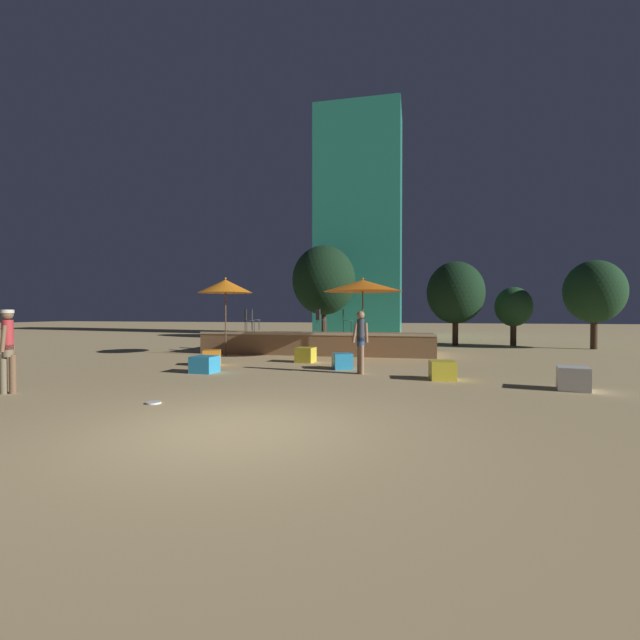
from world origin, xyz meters
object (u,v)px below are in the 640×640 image
at_px(frisbee_disc, 154,403).
at_px(bistro_chair_0, 247,318).
at_px(bistro_chair_3, 254,318).
at_px(patio_umbrella_0, 363,286).
at_px(cube_seat_4, 342,361).
at_px(person_1, 8,346).
at_px(cube_seat_2, 442,370).
at_px(person_0, 361,340).
at_px(background_tree_0, 514,307).
at_px(cube_seat_5, 306,355).
at_px(bistro_chair_1, 345,318).
at_px(background_tree_2, 594,292).
at_px(patio_umbrella_1, 225,286).
at_px(cube_seat_0, 573,378).
at_px(cube_seat_1, 205,364).
at_px(cube_seat_3, 212,358).
at_px(background_tree_3, 324,280).
at_px(background_tree_1, 456,293).
at_px(bistro_chair_2, 320,318).

bearing_deg(frisbee_disc, bistro_chair_0, 102.01).
bearing_deg(bistro_chair_3, patio_umbrella_0, -143.40).
height_order(cube_seat_4, person_1, person_1).
distance_m(cube_seat_2, person_0, 2.24).
bearing_deg(background_tree_0, cube_seat_5, -133.14).
height_order(person_1, background_tree_0, background_tree_0).
xyz_separation_m(cube_seat_4, bistro_chair_1, (-0.61, 4.33, 1.18)).
distance_m(person_0, background_tree_2, 13.46).
bearing_deg(frisbee_disc, background_tree_0, 59.04).
xyz_separation_m(patio_umbrella_1, frisbee_disc, (2.38, -8.11, -2.59)).
bearing_deg(frisbee_disc, background_tree_2, 49.15).
relative_size(frisbee_disc, background_tree_2, 0.07).
height_order(cube_seat_0, bistro_chair_1, bistro_chair_1).
relative_size(cube_seat_1, cube_seat_4, 0.95).
bearing_deg(cube_seat_2, person_0, 164.76).
height_order(patio_umbrella_0, cube_seat_3, patio_umbrella_0).
distance_m(cube_seat_5, bistro_chair_3, 5.05).
xyz_separation_m(patio_umbrella_0, bistro_chair_1, (-0.85, 1.45, -1.16)).
relative_size(person_1, background_tree_3, 0.30).
height_order(bistro_chair_3, background_tree_0, background_tree_0).
height_order(cube_seat_0, frisbee_disc, cube_seat_0).
bearing_deg(frisbee_disc, patio_umbrella_1, 106.34).
bearing_deg(cube_seat_2, cube_seat_0, -18.09).
relative_size(person_1, background_tree_1, 0.41).
relative_size(cube_seat_1, frisbee_disc, 2.50).
bearing_deg(bistro_chair_3, cube_seat_1, 160.31).
relative_size(background_tree_0, background_tree_1, 0.69).
height_order(person_0, bistro_chair_3, bistro_chair_3).
bearing_deg(bistro_chair_0, cube_seat_1, 154.49).
xyz_separation_m(bistro_chair_1, background_tree_3, (-2.82, 9.31, 2.19)).
bearing_deg(cube_seat_2, cube_seat_4, 152.42).
distance_m(bistro_chair_3, frisbee_disc, 10.70).
distance_m(cube_seat_0, background_tree_1, 12.32).
relative_size(cube_seat_4, bistro_chair_2, 0.76).
bearing_deg(cube_seat_0, cube_seat_1, 175.41).
relative_size(cube_seat_5, background_tree_2, 0.16).
distance_m(cube_seat_1, cube_seat_3, 1.57).
distance_m(bistro_chair_0, frisbee_disc, 9.56).
distance_m(patio_umbrella_1, cube_seat_3, 3.79).
distance_m(person_0, bistro_chair_0, 7.01).
relative_size(cube_seat_0, cube_seat_5, 1.13).
xyz_separation_m(cube_seat_1, bistro_chair_3, (-1.16, 6.60, 1.18)).
xyz_separation_m(person_1, background_tree_1, (9.94, 14.90, 1.64)).
bearing_deg(cube_seat_4, frisbee_disc, -115.33).
bearing_deg(background_tree_0, patio_umbrella_0, -132.06).
bearing_deg(patio_umbrella_0, background_tree_2, 32.20).
height_order(patio_umbrella_1, bistro_chair_0, patio_umbrella_1).
xyz_separation_m(patio_umbrella_1, person_0, (5.54, -3.61, -1.71)).
xyz_separation_m(patio_umbrella_0, background_tree_2, (9.54, 6.01, -0.03)).
xyz_separation_m(cube_seat_1, bistro_chair_0, (-0.98, 5.45, 1.18)).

